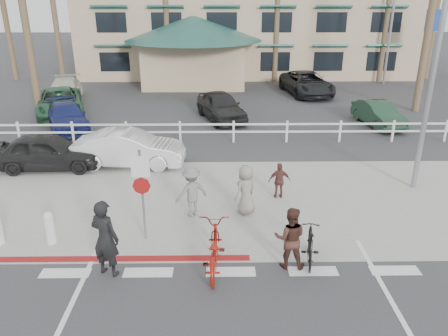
{
  "coord_description": "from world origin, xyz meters",
  "views": [
    {
      "loc": [
        -0.28,
        -8.27,
        6.31
      ],
      "look_at": [
        -0.12,
        3.67,
        1.5
      ],
      "focal_mm": 35.0,
      "sensor_mm": 36.0,
      "label": 1
    }
  ],
  "objects_px": {
    "sign_post": "(142,191)",
    "bike_black": "(310,245)",
    "car_white_sedan": "(129,148)",
    "car_red_compact": "(48,151)",
    "bike_red": "(213,248)"
  },
  "relations": [
    {
      "from": "bike_black",
      "to": "sign_post",
      "type": "bearing_deg",
      "value": -4.93
    },
    {
      "from": "bike_black",
      "to": "car_white_sedan",
      "type": "relative_size",
      "value": 0.36
    },
    {
      "from": "bike_black",
      "to": "car_red_compact",
      "type": "bearing_deg",
      "value": -26.25
    },
    {
      "from": "bike_red",
      "to": "bike_black",
      "type": "distance_m",
      "value": 2.43
    },
    {
      "from": "sign_post",
      "to": "bike_red",
      "type": "distance_m",
      "value": 2.51
    },
    {
      "from": "sign_post",
      "to": "bike_black",
      "type": "bearing_deg",
      "value": -14.67
    },
    {
      "from": "bike_red",
      "to": "bike_black",
      "type": "height_order",
      "value": "bike_red"
    },
    {
      "from": "sign_post",
      "to": "bike_black",
      "type": "height_order",
      "value": "sign_post"
    },
    {
      "from": "sign_post",
      "to": "bike_black",
      "type": "distance_m",
      "value": 4.55
    },
    {
      "from": "car_white_sedan",
      "to": "car_red_compact",
      "type": "height_order",
      "value": "car_white_sedan"
    },
    {
      "from": "bike_black",
      "to": "car_red_compact",
      "type": "height_order",
      "value": "car_red_compact"
    },
    {
      "from": "car_white_sedan",
      "to": "sign_post",
      "type": "bearing_deg",
      "value": -162.59
    },
    {
      "from": "bike_red",
      "to": "car_white_sedan",
      "type": "height_order",
      "value": "car_white_sedan"
    },
    {
      "from": "sign_post",
      "to": "car_red_compact",
      "type": "bearing_deg",
      "value": 130.5
    },
    {
      "from": "sign_post",
      "to": "bike_black",
      "type": "relative_size",
      "value": 1.88
    }
  ]
}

